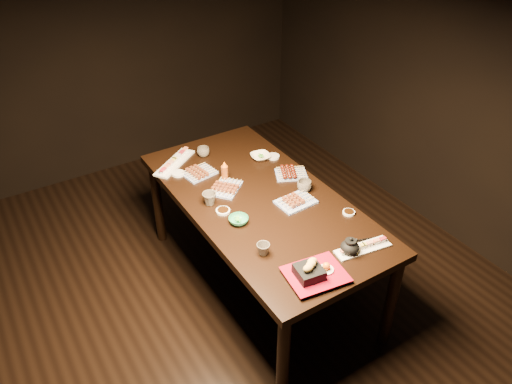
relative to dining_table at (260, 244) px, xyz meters
The scene contains 23 objects.
ground 0.68m from the dining_table, 134.80° to the right, with size 5.00×5.00×0.00m, color black.
dining_table is the anchor object (origin of this frame).
sushi_platter_near 0.84m from the dining_table, 72.65° to the right, with size 0.33×0.09×0.04m, color white, non-canonical shape.
sushi_platter_far 0.83m from the dining_table, 112.86° to the left, with size 0.39×0.11×0.05m, color white, non-canonical shape.
yakitori_plate_center 0.47m from the dining_table, 122.97° to the left, with size 0.21×0.16×0.05m, color #828EB6, non-canonical shape.
yakitori_plate_right 0.46m from the dining_table, 44.54° to the right, with size 0.23×0.17×0.06m, color #828EB6, non-canonical shape.
yakitori_plate_left 0.64m from the dining_table, 113.35° to the left, with size 0.21×0.15×0.05m, color #828EB6, non-canonical shape.
tsukune_plate 0.53m from the dining_table, 19.89° to the left, with size 0.21×0.15×0.05m, color #828EB6, non-canonical shape.
edamame_bowl_green 0.48m from the dining_table, 149.77° to the right, with size 0.12×0.12×0.04m, color #2E8D57.
edamame_bowl_cream 0.63m from the dining_table, 57.23° to the left, with size 0.14×0.14×0.03m, color #FCEDCE.
tempura_tray 0.87m from the dining_table, 100.30° to the right, with size 0.30×0.24×0.11m, color black, non-canonical shape.
teacup_near_left 0.66m from the dining_table, 120.73° to the right, with size 0.07×0.07×0.07m, color #524A3F.
teacup_mid_right 0.51m from the dining_table, 15.33° to the right, with size 0.09×0.09×0.07m, color #524A3F.
teacup_far_left 0.52m from the dining_table, 158.62° to the left, with size 0.09×0.09×0.08m, color #524A3F.
teacup_far_right 0.78m from the dining_table, 95.39° to the left, with size 0.09×0.09×0.07m, color #524A3F.
teapot 0.83m from the dining_table, 78.85° to the right, with size 0.12×0.12×0.10m, color black, non-canonical shape.
condiment_bottle 0.55m from the dining_table, 105.26° to the left, with size 0.05×0.05×0.14m, color brown.
sauce_dish_west 0.47m from the dining_table, behind, with size 0.09×0.09×0.02m, color white.
sauce_dish_east 0.64m from the dining_table, 47.07° to the left, with size 0.09×0.09×0.02m, color white.
sauce_dish_se 0.68m from the dining_table, 48.31° to the right, with size 0.08×0.08×0.01m, color white.
sauce_dish_nw 0.73m from the dining_table, 121.12° to the left, with size 0.09×0.09×0.02m, color white.
chopsticks_near 0.82m from the dining_table, 94.84° to the right, with size 0.21×0.02×0.01m, color black, non-canonical shape.
chopsticks_se 0.81m from the dining_table, 67.19° to the right, with size 0.22×0.02×0.01m, color black, non-canonical shape.
Camera 1 is at (-0.99, -1.76, 2.58)m, focal length 35.00 mm.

